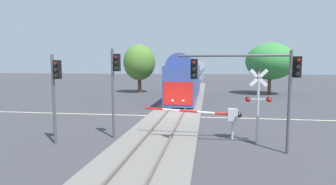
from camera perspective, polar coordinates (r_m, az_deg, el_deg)
The scene contains 11 objects.
ground_plane at distance 23.25m, azimuth 1.35°, elevation -4.98°, with size 220.00×220.00×0.00m, color #3D3D42.
road_centre_stripe at distance 23.25m, azimuth 1.35°, elevation -4.97°, with size 44.00×0.20×0.01m.
railway_track at distance 23.23m, azimuth 1.35°, elevation -4.75°, with size 4.40×80.00×0.32m.
commuter_train at distance 57.07m, azimuth 5.53°, elevation 4.11°, with size 3.04×67.69×5.16m.
crossing_gate_near at distance 16.36m, azimuth 11.10°, elevation -4.58°, with size 5.74×0.40×1.80m.
crossing_signal_mast at distance 15.66m, azimuth 18.22°, elevation -0.98°, with size 1.36×0.44×4.21m.
traffic_signal_median at distance 16.24m, azimuth -10.97°, elevation 2.83°, with size 0.53×0.38×5.26m.
traffic_signal_near_right at distance 13.93m, azimuth 17.59°, elevation 3.40°, with size 5.84×0.38×5.03m.
traffic_signal_near_left at distance 15.89m, azimuth -22.35°, elevation 1.53°, with size 0.53×0.38×4.88m.
oak_far_right at distance 43.12m, azimuth 20.47°, elevation 6.09°, with size 7.08×7.08×7.56m.
oak_behind_train at distance 43.15m, azimuth -5.97°, elevation 6.22°, with size 4.95×4.95×7.50m.
Camera 1 is at (2.75, -22.68, 4.32)m, focal length 29.34 mm.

